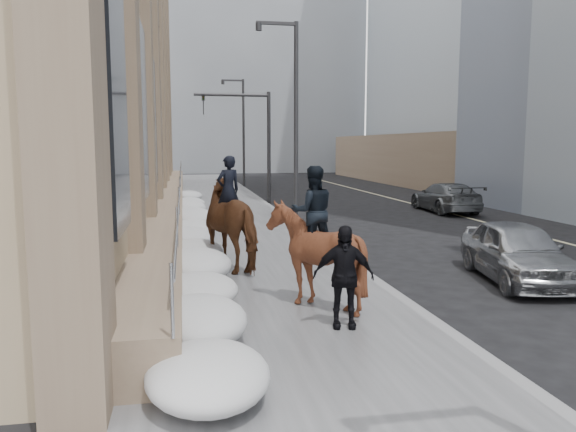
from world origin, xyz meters
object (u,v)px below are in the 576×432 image
object	(u,v)px
mounted_horse_left	(236,221)
car_grey	(445,197)
pedestrian	(343,276)
mounted_horse_right	(314,249)
car_silver	(517,251)

from	to	relation	value
mounted_horse_left	car_grey	distance (m)	15.36
mounted_horse_left	pedestrian	size ratio (longest dim) A/B	1.69
mounted_horse_left	car_grey	bearing A→B (deg)	-159.96
mounted_horse_right	pedestrian	distance (m)	1.34
mounted_horse_right	car_grey	bearing A→B (deg)	-123.41
mounted_horse_right	pedestrian	bearing A→B (deg)	99.29
pedestrian	car_silver	distance (m)	5.72
mounted_horse_left	car_silver	xyz separation A→B (m)	(6.30, -2.17, -0.58)
car_silver	car_grey	size ratio (longest dim) A/B	0.86
mounted_horse_left	mounted_horse_right	size ratio (longest dim) A/B	1.10
mounted_horse_right	car_grey	size ratio (longest dim) A/B	0.55
mounted_horse_left	car_grey	world-z (taller)	mounted_horse_left
pedestrian	car_silver	bearing A→B (deg)	40.64
mounted_horse_right	pedestrian	xyz separation A→B (m)	(0.20, -1.30, -0.24)
mounted_horse_left	mounted_horse_right	xyz separation A→B (m)	(1.12, -3.66, -0.06)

